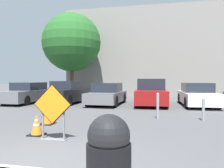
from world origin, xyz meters
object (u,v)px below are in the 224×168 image
object	(u,v)px
traffic_cone_second	(47,114)
traffic_cone_fourth	(54,105)
traffic_cone_third	(49,108)
bollard_second	(203,109)
traffic_cone_nearest	(37,125)
parked_car_fifth	(197,95)
trash_bin	(109,158)
parked_car_nearest	(28,93)
parked_car_second	(66,93)
bollard_nearest	(158,105)
parked_car_fourth	(151,93)
road_closed_sign	(53,109)
parked_car_third	(107,94)

from	to	relation	value
traffic_cone_second	traffic_cone_fourth	distance (m)	2.85
traffic_cone_third	bollard_second	bearing A→B (deg)	4.54
traffic_cone_nearest	parked_car_fifth	distance (m)	10.21
parked_car_fifth	trash_bin	distance (m)	11.96
parked_car_nearest	parked_car_second	xyz separation A→B (m)	(2.78, 0.03, 0.05)
traffic_cone_nearest	traffic_cone_second	bearing A→B (deg)	107.69
parked_car_second	parked_car_fifth	distance (m)	8.36
traffic_cone_second	bollard_second	world-z (taller)	bollard_second
traffic_cone_nearest	parked_car_fifth	world-z (taller)	parked_car_fifth
trash_bin	bollard_nearest	distance (m)	6.59
traffic_cone_second	traffic_cone_fourth	size ratio (longest dim) A/B	1.00
parked_car_nearest	bollard_second	distance (m)	11.42
traffic_cone_third	traffic_cone_fourth	distance (m)	1.37
parked_car_fourth	road_closed_sign	bearing A→B (deg)	72.46
traffic_cone_fourth	parked_car_second	xyz separation A→B (m)	(-0.97, 3.68, 0.33)
traffic_cone_second	parked_car_fifth	size ratio (longest dim) A/B	0.17
traffic_cone_third	parked_car_fourth	xyz separation A→B (m)	(4.17, 5.28, 0.38)
traffic_cone_fourth	parked_car_fifth	size ratio (longest dim) A/B	0.17
traffic_cone_nearest	traffic_cone_fourth	distance (m)	4.42
parked_car_second	parked_car_third	bearing A→B (deg)	-175.76
parked_car_fifth	parked_car_second	bearing A→B (deg)	1.57
parked_car_nearest	traffic_cone_fourth	bearing A→B (deg)	136.75
traffic_cone_nearest	parked_car_third	world-z (taller)	parked_car_third
parked_car_third	bollard_second	distance (m)	6.71
road_closed_sign	traffic_cone_nearest	size ratio (longest dim) A/B	2.51
traffic_cone_fourth	trash_bin	size ratio (longest dim) A/B	0.72
traffic_cone_fourth	bollard_nearest	distance (m)	5.07
parked_car_nearest	parked_car_fourth	size ratio (longest dim) A/B	1.08
road_closed_sign	traffic_cone_third	distance (m)	3.75
traffic_cone_second	parked_car_second	xyz separation A→B (m)	(-2.01, 6.33, 0.33)
parked_car_fifth	bollard_second	distance (m)	5.06
traffic_cone_second	trash_bin	xyz separation A→B (m)	(3.36, -4.71, 0.30)
traffic_cone_nearest	parked_car_second	bearing A→B (deg)	107.66
traffic_cone_nearest	parked_car_second	size ratio (longest dim) A/B	0.15
parked_car_second	parked_car_third	world-z (taller)	parked_car_second
traffic_cone_nearest	parked_car_fifth	xyz separation A→B (m)	(5.85, 8.36, 0.36)
traffic_cone_third	parked_car_second	size ratio (longest dim) A/B	0.19
traffic_cone_third	traffic_cone_fourth	bearing A→B (deg)	107.90
traffic_cone_third	parked_car_second	xyz separation A→B (m)	(-1.39, 4.99, 0.33)
parked_car_fifth	bollard_nearest	size ratio (longest dim) A/B	4.14
parked_car_second	bollard_second	xyz separation A→B (m)	(7.73, -4.48, -0.24)
parked_car_third	bollard_nearest	world-z (taller)	parked_car_third
parked_car_second	bollard_nearest	bearing A→B (deg)	146.33
bollard_second	road_closed_sign	bearing A→B (deg)	-140.26
traffic_cone_third	parked_car_fourth	size ratio (longest dim) A/B	0.18
parked_car_nearest	parked_car_fourth	bearing A→B (deg)	-176.87
road_closed_sign	bollard_nearest	xyz separation A→B (m)	(2.76, 3.76, -0.27)
traffic_cone_second	parked_car_fifth	world-z (taller)	parked_car_fifth
traffic_cone_third	parked_car_fifth	distance (m)	8.88
road_closed_sign	parked_car_third	distance (m)	8.30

